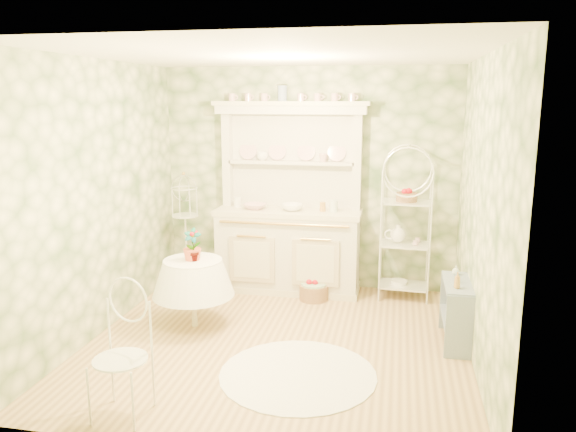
% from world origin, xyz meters
% --- Properties ---
extents(floor, '(3.60, 3.60, 0.00)m').
position_xyz_m(floor, '(0.00, 0.00, 0.00)').
color(floor, tan).
rests_on(floor, ground).
extents(ceiling, '(3.60, 3.60, 0.00)m').
position_xyz_m(ceiling, '(0.00, 0.00, 2.70)').
color(ceiling, white).
rests_on(ceiling, floor).
extents(wall_left, '(3.60, 3.60, 0.00)m').
position_xyz_m(wall_left, '(-1.80, 0.00, 1.35)').
color(wall_left, beige).
rests_on(wall_left, floor).
extents(wall_right, '(3.60, 3.60, 0.00)m').
position_xyz_m(wall_right, '(1.80, 0.00, 1.35)').
color(wall_right, beige).
rests_on(wall_right, floor).
extents(wall_back, '(3.60, 3.60, 0.00)m').
position_xyz_m(wall_back, '(0.00, 1.80, 1.35)').
color(wall_back, beige).
rests_on(wall_back, floor).
extents(wall_front, '(3.60, 3.60, 0.00)m').
position_xyz_m(wall_front, '(0.00, -1.80, 1.35)').
color(wall_front, beige).
rests_on(wall_front, floor).
extents(kitchen_dresser, '(1.87, 0.61, 2.29)m').
position_xyz_m(kitchen_dresser, '(-0.20, 1.52, 1.15)').
color(kitchen_dresser, silver).
rests_on(kitchen_dresser, floor).
extents(bakers_rack, '(0.55, 0.41, 1.69)m').
position_xyz_m(bakers_rack, '(1.19, 1.53, 0.84)').
color(bakers_rack, white).
rests_on(bakers_rack, floor).
extents(side_shelf, '(0.32, 0.76, 0.64)m').
position_xyz_m(side_shelf, '(1.68, 0.32, 0.32)').
color(side_shelf, '#7F8FA3').
rests_on(side_shelf, floor).
extents(round_table, '(0.85, 0.85, 0.75)m').
position_xyz_m(round_table, '(-0.93, 0.22, 0.38)').
color(round_table, white).
rests_on(round_table, floor).
extents(cafe_chair, '(0.49, 0.49, 0.92)m').
position_xyz_m(cafe_chair, '(-0.86, -1.49, 0.46)').
color(cafe_chair, white).
rests_on(cafe_chair, floor).
extents(birdcage_stand, '(0.36, 0.36, 1.43)m').
position_xyz_m(birdcage_stand, '(-1.47, 1.41, 0.72)').
color(birdcage_stand, white).
rests_on(birdcage_stand, floor).
extents(floor_basket, '(0.37, 0.37, 0.20)m').
position_xyz_m(floor_basket, '(0.16, 1.24, 0.10)').
color(floor_basket, '#946F4B').
rests_on(floor_basket, floor).
extents(lace_rug, '(1.73, 1.73, 0.01)m').
position_xyz_m(lace_rug, '(0.31, -0.61, 0.01)').
color(lace_rug, white).
rests_on(lace_rug, floor).
extents(bowl_floral, '(0.32, 0.32, 0.07)m').
position_xyz_m(bowl_floral, '(-0.60, 1.48, 1.02)').
color(bowl_floral, white).
rests_on(bowl_floral, kitchen_dresser).
extents(bowl_white, '(0.34, 0.34, 0.08)m').
position_xyz_m(bowl_white, '(-0.14, 1.48, 1.02)').
color(bowl_white, white).
rests_on(bowl_white, kitchen_dresser).
extents(cup_left, '(0.18, 0.18, 0.10)m').
position_xyz_m(cup_left, '(-0.55, 1.68, 1.61)').
color(cup_left, white).
rests_on(cup_left, kitchen_dresser).
extents(cup_right, '(0.11, 0.11, 0.10)m').
position_xyz_m(cup_right, '(0.19, 1.68, 1.61)').
color(cup_right, white).
rests_on(cup_right, kitchen_dresser).
extents(potted_geranium, '(0.19, 0.14, 0.34)m').
position_xyz_m(potted_geranium, '(-0.91, 0.18, 0.85)').
color(potted_geranium, '#3F7238').
rests_on(potted_geranium, round_table).
extents(bottle_amber, '(0.07, 0.07, 0.15)m').
position_xyz_m(bottle_amber, '(1.65, 0.14, 0.68)').
color(bottle_amber, '#B48339').
rests_on(bottle_amber, side_shelf).
extents(bottle_blue, '(0.05, 0.05, 0.10)m').
position_xyz_m(bottle_blue, '(1.66, 0.31, 0.65)').
color(bottle_blue, '#8195BB').
rests_on(bottle_blue, side_shelf).
extents(bottle_glass, '(0.07, 0.07, 0.09)m').
position_xyz_m(bottle_glass, '(1.68, 0.56, 0.65)').
color(bottle_glass, silver).
rests_on(bottle_glass, side_shelf).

